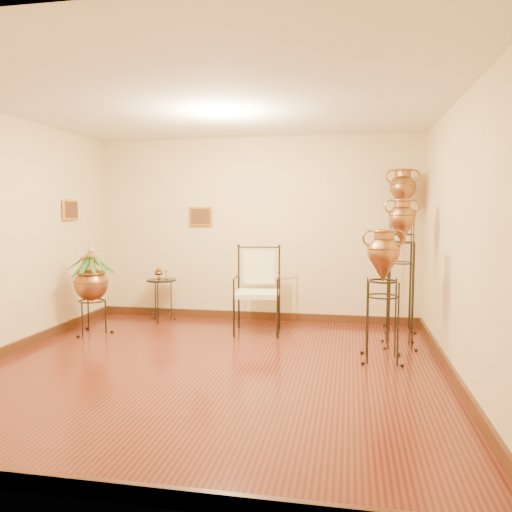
% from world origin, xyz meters
% --- Properties ---
extents(ground, '(5.00, 5.00, 0.00)m').
position_xyz_m(ground, '(0.00, 0.00, 0.00)').
color(ground, maroon).
rests_on(ground, ground).
extents(room_shell, '(5.02, 5.02, 2.81)m').
position_xyz_m(room_shell, '(-0.01, 0.01, 1.73)').
color(room_shell, beige).
rests_on(room_shell, ground).
extents(amphora_tall, '(0.52, 0.52, 2.28)m').
position_xyz_m(amphora_tall, '(2.15, 2.15, 1.17)').
color(amphora_tall, '#2D2316').
rests_on(amphora_tall, ground).
extents(amphora_mid, '(0.55, 0.55, 1.85)m').
position_xyz_m(amphora_mid, '(2.07, 1.26, 0.94)').
color(amphora_mid, '#2D2316').
rests_on(amphora_mid, ground).
extents(amphora_short, '(0.48, 0.48, 1.51)m').
position_xyz_m(amphora_short, '(1.82, 0.63, 0.75)').
color(amphora_short, '#2D2316').
rests_on(amphora_short, ground).
extents(planter_urn, '(0.75, 0.75, 1.33)m').
position_xyz_m(planter_urn, '(-2.02, 1.18, 0.74)').
color(planter_urn, '#2D2316').
rests_on(planter_urn, ground).
extents(armchair, '(0.73, 0.69, 1.19)m').
position_xyz_m(armchair, '(0.21, 1.62, 0.60)').
color(armchair, '#2D2316').
rests_on(armchair, ground).
extents(side_table, '(0.48, 0.48, 0.81)m').
position_xyz_m(side_table, '(-1.39, 2.14, 0.33)').
color(side_table, '#2D2316').
rests_on(side_table, ground).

